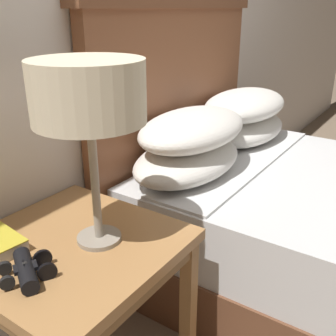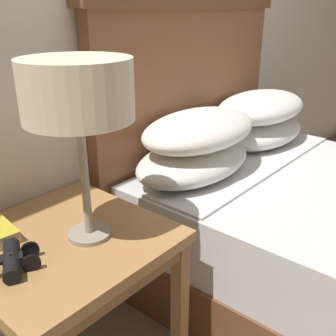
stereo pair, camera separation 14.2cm
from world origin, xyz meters
The scene contains 3 objects.
nightstand centered at (-0.69, 0.57, 0.49)m, with size 0.58×0.58×0.57m.
table_lamp centered at (-0.63, 0.51, 1.00)m, with size 0.30×0.30×0.52m.
binoculars_pair centered at (-0.86, 0.54, 0.59)m, with size 0.16×0.16×0.05m.
Camera 2 is at (-1.26, -0.33, 1.21)m, focal length 42.00 mm.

